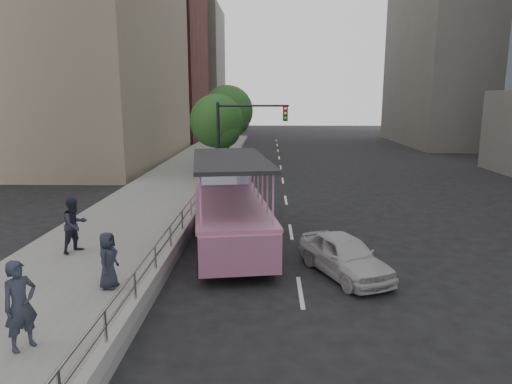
{
  "coord_description": "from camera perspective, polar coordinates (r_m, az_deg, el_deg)",
  "views": [
    {
      "loc": [
        0.09,
        -14.16,
        5.41
      ],
      "look_at": [
        -0.37,
        1.51,
        2.19
      ],
      "focal_mm": 32.0,
      "sensor_mm": 36.0,
      "label": 1
    }
  ],
  "objects": [
    {
      "name": "traffic_signal",
      "position": [
        26.79,
        -2.18,
        7.52
      ],
      "size": [
        4.2,
        0.32,
        5.2
      ],
      "color": "black",
      "rests_on": "ground"
    },
    {
      "name": "parking_sign",
      "position": [
        23.13,
        -6.01,
        2.39
      ],
      "size": [
        0.25,
        0.58,
        2.75
      ],
      "color": "black",
      "rests_on": "ground"
    },
    {
      "name": "pedestrian_far",
      "position": [
        13.18,
        -18.01,
        -8.11
      ],
      "size": [
        0.59,
        0.82,
        1.58
      ],
      "primitive_type": "imported",
      "rotation": [
        0.0,
        0.0,
        1.46
      ],
      "color": "#252936",
      "rests_on": "sidewalk"
    },
    {
      "name": "pedestrian_mid",
      "position": [
        16.52,
        -21.71,
        -3.83
      ],
      "size": [
        1.08,
        1.15,
        1.89
      ],
      "primitive_type": "imported",
      "rotation": [
        0.0,
        0.0,
        1.05
      ],
      "color": "#252936",
      "rests_on": "sidewalk"
    },
    {
      "name": "pedestrian_near",
      "position": [
        10.75,
        -27.38,
        -12.46
      ],
      "size": [
        0.77,
        0.84,
        1.91
      ],
      "primitive_type": "imported",
      "rotation": [
        0.0,
        0.0,
        0.98
      ],
      "color": "#252936",
      "rests_on": "sidewalk"
    },
    {
      "name": "midrise_stone_b",
      "position": [
        79.93,
        -10.27,
        14.73
      ],
      "size": [
        16.0,
        14.0,
        20.0
      ],
      "primitive_type": "cube",
      "color": "slate",
      "rests_on": "ground"
    },
    {
      "name": "ground",
      "position": [
        15.16,
        1.25,
        -9.29
      ],
      "size": [
        160.0,
        160.0,
        0.0
      ],
      "primitive_type": "plane",
      "color": "black"
    },
    {
      "name": "guardrail",
      "position": [
        17.02,
        -9.26,
        -3.05
      ],
      "size": [
        0.07,
        22.0,
        0.71
      ],
      "color": "#AFAFB4",
      "rests_on": "kerb_wall"
    },
    {
      "name": "car",
      "position": [
        14.51,
        11.0,
        -7.78
      ],
      "size": [
        2.92,
        4.06,
        1.29
      ],
      "primitive_type": "imported",
      "rotation": [
        0.0,
        0.0,
        0.42
      ],
      "color": "silver",
      "rests_on": "ground"
    },
    {
      "name": "midrise_stone_a",
      "position": [
        62.75,
        27.87,
        20.06
      ],
      "size": [
        20.0,
        20.0,
        32.0
      ],
      "primitive_type": "cube",
      "color": "slate",
      "rests_on": "ground"
    },
    {
      "name": "sidewalk",
      "position": [
        25.41,
        -11.64,
        -0.57
      ],
      "size": [
        5.5,
        80.0,
        0.3
      ],
      "primitive_type": "cube",
      "color": "gray",
      "rests_on": "ground"
    },
    {
      "name": "street_tree_near",
      "position": [
        30.32,
        -4.79,
        8.57
      ],
      "size": [
        3.52,
        3.52,
        5.72
      ],
      "color": "#372719",
      "rests_on": "ground"
    },
    {
      "name": "street_tree_far",
      "position": [
        36.24,
        -3.42,
        9.85
      ],
      "size": [
        3.97,
        3.97,
        6.45
      ],
      "color": "#372719",
      "rests_on": "ground"
    },
    {
      "name": "duck_boat",
      "position": [
        18.02,
        -3.51,
        -1.79
      ],
      "size": [
        3.94,
        10.29,
        3.33
      ],
      "color": "black",
      "rests_on": "ground"
    },
    {
      "name": "midrise_brick",
      "position": [
        65.18,
        -15.19,
        17.91
      ],
      "size": [
        18.0,
        16.0,
        26.0
      ],
      "primitive_type": "cube",
      "color": "brown",
      "rests_on": "ground"
    },
    {
      "name": "kerb_wall",
      "position": [
        17.2,
        -9.19,
        -5.19
      ],
      "size": [
        0.24,
        30.0,
        0.36
      ],
      "primitive_type": "cube",
      "color": "#9E9E99",
      "rests_on": "sidewalk"
    }
  ]
}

